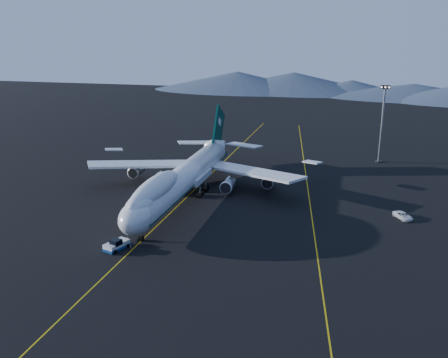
% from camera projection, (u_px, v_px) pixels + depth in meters
% --- Properties ---
extents(ground, '(500.00, 500.00, 0.00)m').
position_uv_depth(ground, '(184.00, 199.00, 124.87)').
color(ground, black).
rests_on(ground, ground).
extents(taxiway_line_main, '(0.25, 220.00, 0.01)m').
position_uv_depth(taxiway_line_main, '(184.00, 199.00, 124.87)').
color(taxiway_line_main, '#C4A60B').
rests_on(taxiway_line_main, ground).
extents(taxiway_line_side, '(28.08, 198.09, 0.01)m').
position_uv_depth(taxiway_line_side, '(309.00, 197.00, 126.83)').
color(taxiway_line_side, '#C4A60B').
rests_on(taxiway_line_side, ground).
extents(boeing_747, '(59.62, 72.43, 19.37)m').
position_uv_depth(boeing_747, '(184.00, 177.00, 123.24)').
color(boeing_747, silver).
rests_on(boeing_747, ground).
extents(pushback_tug, '(4.20, 5.75, 2.26)m').
position_uv_depth(pushback_tug, '(117.00, 246.00, 96.38)').
color(pushback_tug, silver).
rests_on(pushback_tug, ground).
extents(service_van, '(4.79, 5.78, 1.47)m').
position_uv_depth(service_van, '(403.00, 216.00, 111.86)').
color(service_van, silver).
rests_on(service_van, ground).
extents(floodlight_mast, '(3.02, 2.26, 24.41)m').
position_uv_depth(floodlight_mast, '(382.00, 124.00, 156.80)').
color(floodlight_mast, black).
rests_on(floodlight_mast, ground).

